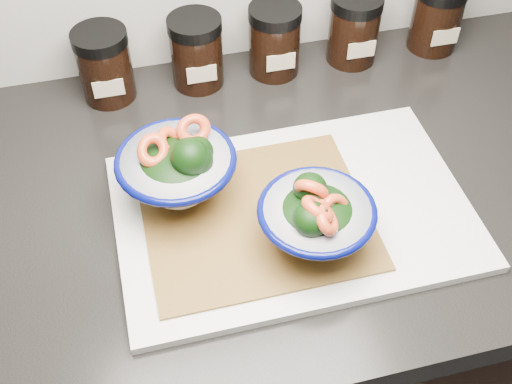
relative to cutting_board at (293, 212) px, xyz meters
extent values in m
cube|color=black|center=(-0.01, 0.06, -0.48)|extent=(3.43, 0.58, 0.86)
cube|color=black|center=(-0.01, 0.06, -0.03)|extent=(3.50, 0.60, 0.04)
cube|color=silver|center=(0.00, 0.00, 0.00)|extent=(0.45, 0.30, 0.01)
cube|color=olive|center=(-0.05, 0.00, 0.01)|extent=(0.28, 0.24, 0.00)
cylinder|color=white|center=(-0.14, 0.05, 0.02)|extent=(0.05, 0.05, 0.01)
ellipsoid|color=white|center=(-0.14, 0.05, 0.03)|extent=(0.08, 0.08, 0.04)
torus|color=#04094B|center=(-0.14, 0.05, 0.07)|extent=(0.15, 0.15, 0.01)
torus|color=#04094B|center=(-0.14, 0.05, 0.06)|extent=(0.13, 0.13, 0.00)
ellipsoid|color=black|center=(-0.14, 0.05, 0.06)|extent=(0.11, 0.11, 0.05)
ellipsoid|color=black|center=(-0.12, 0.04, 0.09)|extent=(0.05, 0.05, 0.05)
cylinder|color=#477233|center=(-0.12, 0.04, 0.07)|extent=(0.01, 0.01, 0.03)
ellipsoid|color=black|center=(-0.11, 0.04, 0.08)|extent=(0.04, 0.04, 0.04)
cylinder|color=#477233|center=(-0.11, 0.04, 0.07)|extent=(0.01, 0.02, 0.03)
ellipsoid|color=black|center=(-0.12, 0.07, 0.07)|extent=(0.04, 0.04, 0.03)
cylinder|color=#477233|center=(-0.12, 0.07, 0.06)|extent=(0.02, 0.01, 0.03)
ellipsoid|color=black|center=(-0.11, 0.06, 0.08)|extent=(0.04, 0.04, 0.04)
cylinder|color=#477233|center=(-0.11, 0.06, 0.07)|extent=(0.01, 0.02, 0.02)
torus|color=orange|center=(-0.16, 0.06, 0.09)|extent=(0.06, 0.06, 0.05)
torus|color=orange|center=(-0.14, 0.08, 0.08)|extent=(0.05, 0.06, 0.05)
torus|color=orange|center=(-0.11, 0.08, 0.09)|extent=(0.06, 0.05, 0.05)
cylinder|color=#CCBC8E|center=(-0.12, 0.05, 0.08)|extent=(0.02, 0.02, 0.01)
cylinder|color=white|center=(0.01, -0.06, 0.02)|extent=(0.05, 0.05, 0.01)
ellipsoid|color=white|center=(0.01, -0.06, 0.03)|extent=(0.08, 0.08, 0.03)
torus|color=#04094B|center=(0.01, -0.06, 0.07)|extent=(0.14, 0.14, 0.01)
torus|color=#04094B|center=(0.01, -0.06, 0.05)|extent=(0.12, 0.12, 0.00)
ellipsoid|color=black|center=(0.01, -0.06, 0.06)|extent=(0.10, 0.10, 0.05)
ellipsoid|color=black|center=(0.01, -0.04, 0.08)|extent=(0.04, 0.04, 0.03)
cylinder|color=#477233|center=(0.01, -0.04, 0.07)|extent=(0.01, 0.01, 0.03)
ellipsoid|color=black|center=(0.01, -0.05, 0.08)|extent=(0.03, 0.03, 0.03)
cylinder|color=#477233|center=(0.01, -0.05, 0.07)|extent=(0.01, 0.01, 0.02)
ellipsoid|color=black|center=(-0.01, -0.08, 0.08)|extent=(0.04, 0.04, 0.04)
cylinder|color=#477233|center=(-0.01, -0.08, 0.07)|extent=(0.01, 0.02, 0.03)
torus|color=orange|center=(0.03, -0.07, 0.07)|extent=(0.06, 0.04, 0.06)
torus|color=orange|center=(0.01, -0.09, 0.09)|extent=(0.05, 0.05, 0.05)
torus|color=orange|center=(0.00, -0.08, 0.09)|extent=(0.05, 0.06, 0.05)
torus|color=orange|center=(0.00, -0.07, 0.08)|extent=(0.06, 0.04, 0.06)
torus|color=orange|center=(0.00, -0.05, 0.09)|extent=(0.05, 0.05, 0.06)
cylinder|color=#CCBC8E|center=(0.02, -0.06, 0.08)|extent=(0.02, 0.02, 0.02)
cylinder|color=black|center=(-0.21, 0.30, 0.04)|extent=(0.08, 0.08, 0.09)
cylinder|color=black|center=(-0.21, 0.30, 0.10)|extent=(0.08, 0.08, 0.02)
cube|color=#C6B793|center=(-0.21, 0.26, 0.04)|extent=(0.04, 0.00, 0.03)
cylinder|color=black|center=(-0.07, 0.30, 0.04)|extent=(0.08, 0.08, 0.09)
cylinder|color=black|center=(-0.07, 0.30, 0.10)|extent=(0.08, 0.08, 0.02)
cube|color=#C6B793|center=(-0.07, 0.26, 0.04)|extent=(0.05, 0.00, 0.03)
cylinder|color=black|center=(0.06, 0.30, 0.04)|extent=(0.08, 0.08, 0.09)
cylinder|color=black|center=(0.06, 0.30, 0.10)|extent=(0.08, 0.08, 0.02)
cube|color=#C6B793|center=(0.06, 0.26, 0.04)|extent=(0.04, 0.00, 0.03)
cylinder|color=black|center=(0.19, 0.30, 0.04)|extent=(0.08, 0.08, 0.09)
cylinder|color=black|center=(0.19, 0.30, 0.10)|extent=(0.08, 0.08, 0.02)
cube|color=#C6B793|center=(0.19, 0.26, 0.04)|extent=(0.04, 0.00, 0.03)
cylinder|color=black|center=(0.33, 0.30, 0.04)|extent=(0.08, 0.08, 0.09)
cube|color=#C6B793|center=(0.33, 0.26, 0.04)|extent=(0.05, 0.00, 0.03)
camera|label=1|loc=(-0.18, -0.51, 0.63)|focal=45.00mm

